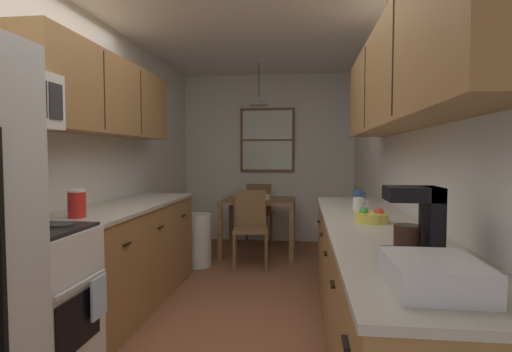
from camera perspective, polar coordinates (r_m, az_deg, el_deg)
The scene contains 24 objects.
ground_plane at distance 3.84m, azimuth -1.91°, elevation -17.27°, with size 12.00×12.00×0.00m, color brown.
wall_left at distance 4.03m, azimuth -21.30°, elevation 2.03°, with size 0.10×9.00×2.55m, color silver.
wall_right at distance 3.65m, azimuth 19.53°, elevation 1.98°, with size 0.10×9.00×2.55m, color silver.
wall_back at distance 6.23m, azimuth 1.75°, elevation 2.53°, with size 4.40×0.10×2.55m, color silver.
ceiling_slab at distance 3.81m, azimuth -1.99°, elevation 22.32°, with size 4.40×9.00×0.08m, color white.
stove_range at distance 2.69m, azimuth -29.90°, elevation -16.01°, with size 0.66×0.61×1.10m.
counter_left at distance 3.80m, azimuth -17.76°, elevation -10.51°, with size 0.64×2.04×0.90m.
upper_cabinets_left at distance 3.74m, azimuth -20.42°, elevation 10.46°, with size 0.33×2.12×0.65m.
counter_right at distance 2.76m, azimuth 16.50°, elevation -15.69°, with size 0.64×3.10×0.90m.
upper_cabinets_right at distance 2.64m, azimuth 20.23°, elevation 13.40°, with size 0.33×2.78×0.63m.
dining_table at distance 5.42m, azimuth 0.40°, elevation -4.44°, with size 0.96×0.85×0.73m.
dining_chair_near at distance 4.82m, azimuth -0.79°, elevation -6.88°, with size 0.44×0.44×0.90m.
dining_chair_far at distance 6.07m, azimuth 0.55°, elevation -4.83°, with size 0.41×0.41×0.90m.
pendant_light at distance 5.42m, azimuth 0.41°, elevation 10.53°, with size 0.28×0.28×0.56m.
back_window at distance 6.16m, azimuth 1.61°, elevation 5.10°, with size 0.83×0.05×0.97m.
trash_bin at distance 4.90m, azimuth -8.20°, elevation -8.98°, with size 0.32×0.32×0.63m, color silver.
storage_canister at distance 3.03m, azimuth -24.05°, elevation -3.58°, with size 0.12×0.12×0.19m.
dish_towel at distance 2.62m, azimuth -21.38°, elevation -15.68°, with size 0.02×0.16×0.24m, color silver.
coffee_maker at distance 1.85m, azimuth 22.13°, elevation -5.79°, with size 0.22×0.18×0.30m.
mug_by_coffeemaker at distance 3.85m, azimuth 14.25°, elevation -2.70°, with size 0.12×0.08×0.11m.
mug_spare at distance 3.22m, azimuth 14.33°, elevation -3.85°, with size 0.12×0.08×0.10m.
fruit_bowl at distance 2.69m, azimuth 16.02°, elevation -5.53°, with size 0.21×0.21×0.09m.
dish_rack at distance 1.44m, azimuth 23.89°, elevation -12.63°, with size 0.28×0.34×0.10m, color silver.
table_serving_bowl at distance 5.42m, azimuth 1.03°, elevation -2.97°, with size 0.21×0.21×0.06m, color silver.
Camera 1 is at (0.55, -2.56, 1.33)m, focal length 28.23 mm.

